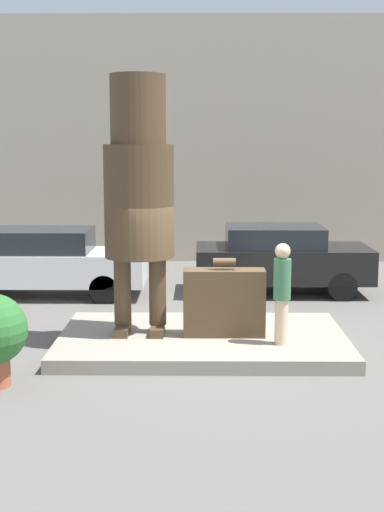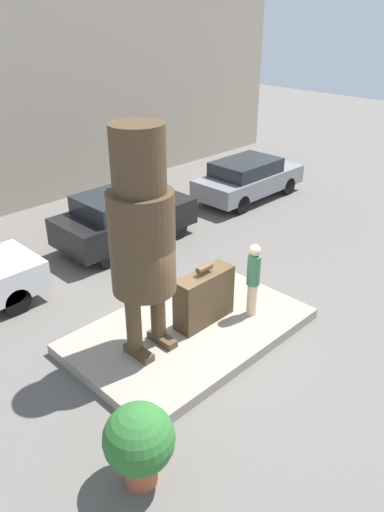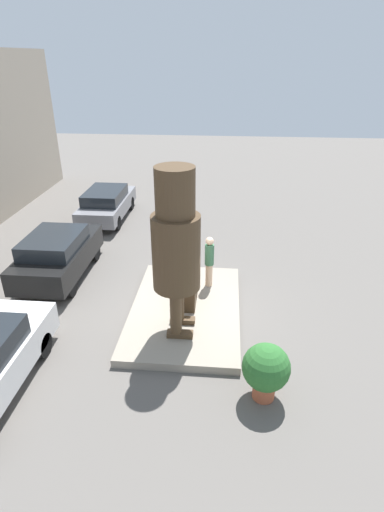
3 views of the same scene
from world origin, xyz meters
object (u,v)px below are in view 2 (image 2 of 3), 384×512
object	(u,v)px
giant_suitcase	(204,297)
parked_car_black	(124,217)
planter_pot	(139,441)
parked_car_grey	(248,178)
tourist	(253,277)
statue_figure	(142,228)

from	to	relation	value
giant_suitcase	parked_car_black	bearing A→B (deg)	72.05
giant_suitcase	planter_pot	bearing A→B (deg)	-149.83
parked_car_black	parked_car_grey	xyz separation A→B (m)	(5.55, -0.13, -0.08)
giant_suitcase	planter_pot	xyz separation A→B (m)	(-3.49, -2.03, -0.01)
parked_car_grey	parked_car_black	bearing A→B (deg)	178.65
parked_car_grey	giant_suitcase	bearing A→B (deg)	-147.33
giant_suitcase	tourist	distance (m)	1.15
statue_figure	planter_pot	xyz separation A→B (m)	(-2.01, -2.19, -2.05)
tourist	giant_suitcase	bearing A→B (deg)	148.91
planter_pot	giant_suitcase	bearing A→B (deg)	30.17
statue_figure	parked_car_black	world-z (taller)	statue_figure
tourist	planter_pot	world-z (taller)	tourist
planter_pot	parked_car_black	bearing A→B (deg)	53.21
giant_suitcase	tourist	xyz separation A→B (m)	(0.94, -0.57, 0.34)
parked_car_black	planter_pot	bearing A→B (deg)	-126.79
parked_car_black	giant_suitcase	bearing A→B (deg)	-107.95
giant_suitcase	planter_pot	distance (m)	4.04
statue_figure	parked_car_grey	size ratio (longest dim) A/B	1.04
parked_car_grey	planter_pot	bearing A→B (deg)	-148.14
statue_figure	tourist	size ratio (longest dim) A/B	2.63
giant_suitcase	parked_car_grey	size ratio (longest dim) A/B	0.33
tourist	parked_car_black	bearing A→B (deg)	83.77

